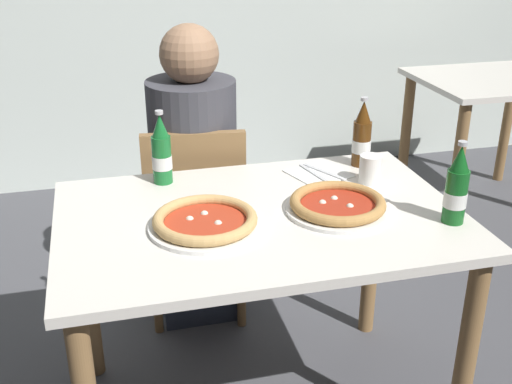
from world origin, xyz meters
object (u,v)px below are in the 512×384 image
at_px(pizza_marinara_far, 338,205).
at_px(paper_cup, 370,169).
at_px(pizza_margherita_near, 205,221).
at_px(napkin_with_cutlery, 319,173).
at_px(diner_seated, 195,184).
at_px(dining_table_background, 490,106).
at_px(beer_bottle_center, 162,153).
at_px(dining_table_main, 260,247).
at_px(beer_bottle_left, 456,189).
at_px(beer_bottle_right, 362,137).
at_px(chair_behind_table, 196,212).

relative_size(pizza_marinara_far, paper_cup, 3.30).
distance_m(pizza_margherita_near, napkin_with_cutlery, 0.54).
distance_m(diner_seated, paper_cup, 0.76).
distance_m(dining_table_background, pizza_margherita_near, 2.29).
bearing_deg(paper_cup, napkin_with_cutlery, 141.39).
bearing_deg(dining_table_background, beer_bottle_center, -152.27).
height_order(diner_seated, pizza_marinara_far, diner_seated).
bearing_deg(dining_table_main, pizza_marinara_far, -9.46).
xyz_separation_m(beer_bottle_left, beer_bottle_right, (-0.08, 0.48, 0.00)).
distance_m(pizza_marinara_far, paper_cup, 0.26).
relative_size(dining_table_main, napkin_with_cutlery, 5.25).
bearing_deg(pizza_margherita_near, napkin_with_cutlery, 34.04).
distance_m(beer_bottle_right, napkin_with_cutlery, 0.20).
height_order(beer_bottle_left, beer_bottle_center, same).
xyz_separation_m(dining_table_background, paper_cup, (-1.24, -1.17, 0.21)).
height_order(pizza_marinara_far, beer_bottle_right, beer_bottle_right).
xyz_separation_m(chair_behind_table, paper_cup, (0.52, -0.47, 0.32)).
bearing_deg(beer_bottle_right, dining_table_main, -146.21).
bearing_deg(pizza_margherita_near, diner_seated, 83.76).
bearing_deg(pizza_marinara_far, pizza_margherita_near, -178.32).
bearing_deg(dining_table_background, paper_cup, -136.62).
xyz_separation_m(diner_seated, beer_bottle_right, (0.54, -0.36, 0.27)).
relative_size(dining_table_main, beer_bottle_center, 4.86).
distance_m(napkin_with_cutlery, paper_cup, 0.18).
relative_size(chair_behind_table, paper_cup, 8.95).
height_order(diner_seated, napkin_with_cutlery, diner_seated).
relative_size(pizza_marinara_far, napkin_with_cutlery, 1.37).
height_order(beer_bottle_right, napkin_with_cutlery, beer_bottle_right).
bearing_deg(chair_behind_table, pizza_marinara_far, 124.40).
relative_size(dining_table_main, dining_table_background, 1.50).
bearing_deg(napkin_with_cutlery, pizza_margherita_near, -145.96).
height_order(pizza_margherita_near, beer_bottle_left, beer_bottle_left).
relative_size(chair_behind_table, beer_bottle_left, 3.44).
xyz_separation_m(chair_behind_table, pizza_marinara_far, (0.34, -0.65, 0.29)).
bearing_deg(dining_table_main, chair_behind_table, 99.81).
relative_size(pizza_margherita_near, beer_bottle_left, 1.32).
xyz_separation_m(diner_seated, paper_cup, (0.51, -0.52, 0.21)).
distance_m(diner_seated, pizza_margherita_near, 0.74).
relative_size(diner_seated, paper_cup, 12.73).
height_order(pizza_margherita_near, pizza_marinara_far, same).
height_order(dining_table_background, beer_bottle_left, beer_bottle_left).
bearing_deg(pizza_margherita_near, beer_bottle_center, 101.92).
xyz_separation_m(dining_table_main, pizza_marinara_far, (0.23, -0.04, 0.14)).
height_order(napkin_with_cutlery, paper_cup, paper_cup).
relative_size(dining_table_background, napkin_with_cutlery, 3.50).
distance_m(chair_behind_table, beer_bottle_right, 0.73).
xyz_separation_m(pizza_margherita_near, paper_cup, (0.59, 0.19, 0.03)).
distance_m(chair_behind_table, diner_seated, 0.11).
bearing_deg(pizza_margherita_near, beer_bottle_left, -10.97).
distance_m(pizza_margherita_near, beer_bottle_left, 0.72).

